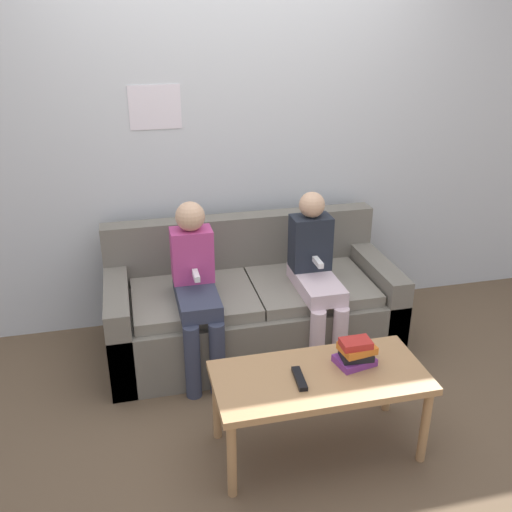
# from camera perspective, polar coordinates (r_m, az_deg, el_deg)

# --- Properties ---
(ground_plane) EXTENTS (10.00, 10.00, 0.00)m
(ground_plane) POSITION_cam_1_polar(r_m,az_deg,el_deg) (3.39, 1.50, -13.22)
(ground_plane) COLOR brown
(wall_back) EXTENTS (8.00, 0.06, 2.60)m
(wall_back) POSITION_cam_1_polar(r_m,az_deg,el_deg) (3.75, -2.26, 12.42)
(wall_back) COLOR silver
(wall_back) RESTS_ON ground_plane
(couch) EXTENTS (1.78, 0.79, 0.79)m
(couch) POSITION_cam_1_polar(r_m,az_deg,el_deg) (3.66, -0.50, -5.13)
(couch) COLOR #6B665B
(couch) RESTS_ON ground_plane
(coffee_table) EXTENTS (1.02, 0.47, 0.44)m
(coffee_table) POSITION_cam_1_polar(r_m,az_deg,el_deg) (2.80, 6.39, -12.56)
(coffee_table) COLOR #AD7F51
(coffee_table) RESTS_ON ground_plane
(person_left) EXTENTS (0.24, 0.55, 1.03)m
(person_left) POSITION_cam_1_polar(r_m,az_deg,el_deg) (3.30, -6.03, -2.74)
(person_left) COLOR #33384C
(person_left) RESTS_ON ground_plane
(person_right) EXTENTS (0.24, 0.55, 1.03)m
(person_right) POSITION_cam_1_polar(r_m,az_deg,el_deg) (3.45, 6.02, -1.57)
(person_right) COLOR silver
(person_right) RESTS_ON ground_plane
(tv_remote) EXTENTS (0.05, 0.17, 0.02)m
(tv_remote) POSITION_cam_1_polar(r_m,az_deg,el_deg) (2.71, 4.37, -12.12)
(tv_remote) COLOR black
(tv_remote) RESTS_ON coffee_table
(book_stack) EXTENTS (0.20, 0.17, 0.14)m
(book_stack) POSITION_cam_1_polar(r_m,az_deg,el_deg) (2.82, 9.95, -9.50)
(book_stack) COLOR #7A3389
(book_stack) RESTS_ON coffee_table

